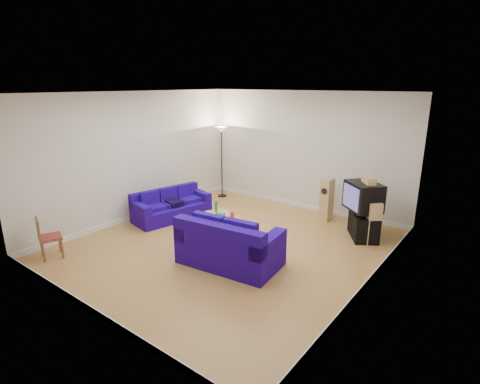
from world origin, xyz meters
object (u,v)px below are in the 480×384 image
Objects in this scene: sofa_loveseat at (228,248)px; coffee_table at (223,218)px; sofa_three_seat at (171,208)px; television at (363,196)px; tv_stand at (363,226)px.

sofa_loveseat is 1.76× the size of coffee_table.
television is (4.36, 1.73, 0.69)m from sofa_three_seat.
sofa_loveseat is at bearing -47.22° from coffee_table.
tv_stand reaches higher than coffee_table.
sofa_loveseat reaches higher than coffee_table.
sofa_loveseat is 3.30m from television.
sofa_three_seat is 1.63m from coffee_table.
television is at bearing 55.37° from sofa_loveseat.
tv_stand is (4.41, 1.77, 0.00)m from sofa_three_seat.
tv_stand is at bearing 75.88° from television.
sofa_loveseat reaches higher than tv_stand.
sofa_loveseat is 3.31m from tv_stand.
sofa_three_seat is 2.08× the size of television.
sofa_three_seat is 4.74m from television.
sofa_loveseat is (2.83, -1.13, 0.08)m from sofa_three_seat.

